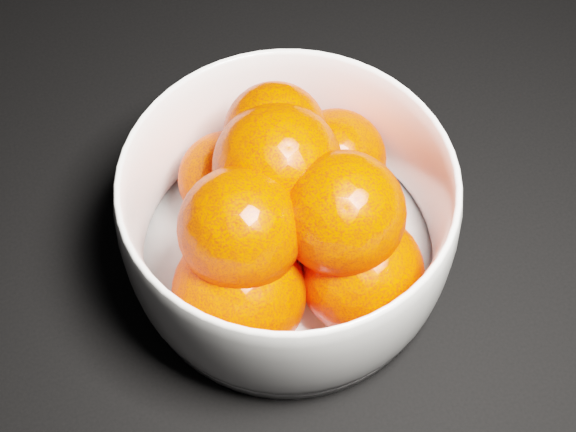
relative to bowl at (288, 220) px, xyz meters
name	(u,v)px	position (x,y,z in m)	size (l,w,h in m)	color
bowl	(288,220)	(0.00, 0.00, 0.00)	(0.20, 0.20, 0.10)	white
orange_pile	(289,214)	(0.00, -0.01, 0.02)	(0.16, 0.16, 0.12)	#FF2C00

